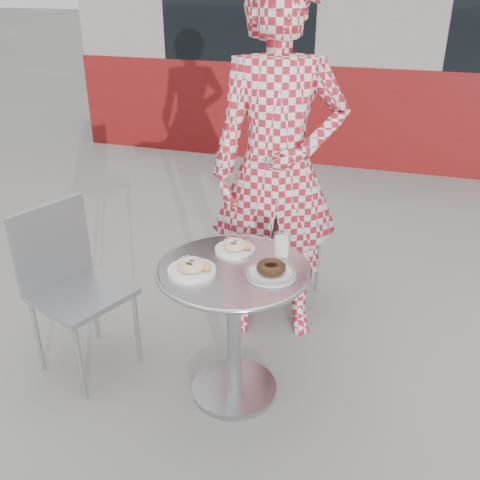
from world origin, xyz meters
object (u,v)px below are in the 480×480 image
(seated_person, at_px, (278,170))
(milk_cup, at_px, (281,245))
(chair_far, at_px, (284,263))
(plate_far, at_px, (236,247))
(bistro_table, at_px, (234,300))
(plate_near, at_px, (193,267))
(plate_checker, at_px, (271,271))
(chair_left, at_px, (85,323))

(seated_person, bearing_deg, milk_cup, -89.76)
(chair_far, bearing_deg, seated_person, 99.23)
(seated_person, height_order, plate_far, seated_person)
(bistro_table, height_order, milk_cup, milk_cup)
(bistro_table, xyz_separation_m, seated_person, (0.03, 0.60, 0.40))
(plate_near, bearing_deg, plate_checker, 13.73)
(seated_person, bearing_deg, chair_far, 75.45)
(chair_left, relative_size, seated_person, 0.46)
(chair_far, distance_m, seated_person, 0.72)
(bistro_table, xyz_separation_m, plate_near, (-0.15, -0.09, 0.19))
(chair_left, bearing_deg, bistro_table, -65.96)
(seated_person, distance_m, plate_far, 0.51)
(chair_far, distance_m, milk_cup, 0.87)
(plate_checker, bearing_deg, plate_near, -166.27)
(plate_checker, distance_m, milk_cup, 0.18)
(plate_checker, bearing_deg, seated_person, 102.29)
(plate_checker, height_order, milk_cup, milk_cup)
(bistro_table, xyz_separation_m, plate_far, (-0.04, 0.15, 0.18))
(chair_far, distance_m, plate_checker, 1.00)
(plate_near, distance_m, plate_checker, 0.33)
(bistro_table, distance_m, milk_cup, 0.32)
(plate_checker, relative_size, milk_cup, 1.97)
(chair_left, xyz_separation_m, plate_checker, (0.92, 0.03, 0.43))
(plate_near, distance_m, milk_cup, 0.41)
(chair_far, bearing_deg, plate_checker, 106.36)
(plate_far, bearing_deg, plate_near, -114.88)
(plate_far, distance_m, plate_checker, 0.26)
(chair_far, xyz_separation_m, plate_checker, (0.14, -0.88, 0.45))
(plate_checker, bearing_deg, bistro_table, 175.88)
(chair_left, xyz_separation_m, milk_cup, (0.92, 0.21, 0.47))
(plate_near, xyz_separation_m, milk_cup, (0.32, 0.25, 0.03))
(chair_far, relative_size, milk_cup, 7.33)
(chair_far, xyz_separation_m, milk_cup, (0.14, -0.71, 0.48))
(plate_far, height_order, milk_cup, milk_cup)
(chair_far, distance_m, plate_far, 0.85)
(chair_left, distance_m, milk_cup, 1.06)
(seated_person, bearing_deg, plate_checker, -94.41)
(bistro_table, distance_m, chair_far, 0.91)
(chair_left, distance_m, plate_far, 0.86)
(chair_left, xyz_separation_m, seated_person, (0.79, 0.65, 0.66))
(seated_person, height_order, milk_cup, seated_person)
(bistro_table, height_order, plate_far, plate_far)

